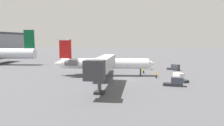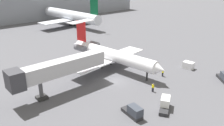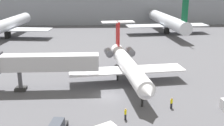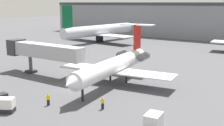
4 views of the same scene
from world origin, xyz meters
The scene contains 9 objects.
ground_plane centered at (0.00, 0.00, -0.05)m, with size 400.00×400.00×0.10m, color #4C4C51.
regional_jet centered at (3.62, 6.43, 3.41)m, with size 21.43×27.38×9.74m.
jet_bridge centered at (-11.93, 3.19, 4.82)m, with size 18.63×3.24×6.51m.
ground_crew_marshaller centered at (2.12, -7.90, 0.86)m, with size 0.34×0.45×1.69m.
ground_crew_loader centered at (9.14, -4.73, 0.86)m, with size 0.43×0.48×1.69m.
baggage_tug_trailing centered at (-0.93, -13.03, 0.84)m, with size 4.14×3.30×1.90m.
cargo_container_uld centered at (17.23, -5.87, 0.80)m, with size 1.98×2.51×1.60m.
terminal_building centered at (0.00, 82.45, 7.01)m, with size 148.64×22.45×14.00m.
parked_airliner_west_end centered at (-31.01, 47.13, 4.15)m, with size 28.40×33.45×13.10m.
Camera 4 is at (30.59, -33.42, 13.98)m, focal length 45.45 mm.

